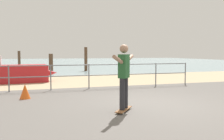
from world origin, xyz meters
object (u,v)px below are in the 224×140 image
object	(u,v)px
sailboat	(5,73)
skateboarder	(124,73)
skateboard	(124,109)
traffic_cone	(25,92)

from	to	relation	value
sailboat	skateboarder	xyz separation A→B (m)	(3.61, -7.46, 0.50)
skateboard	skateboarder	bearing A→B (deg)	56.31
sailboat	traffic_cone	size ratio (longest dim) A/B	10.07
skateboard	traffic_cone	size ratio (longest dim) A/B	1.50
sailboat	skateboarder	distance (m)	8.30
sailboat	skateboard	size ratio (longest dim) A/B	6.71
sailboat	traffic_cone	distance (m)	5.00
skateboarder	traffic_cone	distance (m)	3.68
skateboard	sailboat	bearing A→B (deg)	115.85
skateboarder	traffic_cone	xyz separation A→B (m)	(-2.49, 2.59, -0.77)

